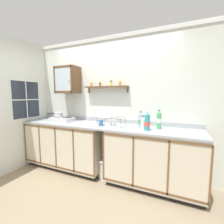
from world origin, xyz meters
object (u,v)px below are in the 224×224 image
at_px(bottle_opaque_white_1, 143,123).
at_px(sink, 90,125).
at_px(hot_plate_stove, 62,119).
at_px(bottle_detergent_teal_2, 147,122).
at_px(mug, 101,123).
at_px(saucepan, 58,114).
at_px(bottle_soda_green_3, 159,120).
at_px(trash_bin, 105,168).
at_px(dish_rack, 114,124).
at_px(bottle_water_blue_0, 140,120).
at_px(wall_cabinet, 68,80).

bearing_deg(bottle_opaque_white_1, sink, 176.06).
distance_m(sink, hot_plate_stove, 0.66).
distance_m(bottle_opaque_white_1, bottle_detergent_teal_2, 0.12).
bearing_deg(mug, saucepan, 173.96).
distance_m(hot_plate_stove, bottle_detergent_teal_2, 1.79).
bearing_deg(bottle_soda_green_3, saucepan, -178.66).
height_order(hot_plate_stove, trash_bin, hot_plate_stove).
relative_size(mug, trash_bin, 0.36).
distance_m(dish_rack, trash_bin, 0.83).
distance_m(hot_plate_stove, dish_rack, 1.19).
bearing_deg(sink, dish_rack, -4.95).
bearing_deg(bottle_water_blue_0, mug, -169.89).
relative_size(bottle_detergent_teal_2, mug, 2.43).
xyz_separation_m(saucepan, mug, (1.07, -0.11, -0.08)).
bearing_deg(trash_bin, dish_rack, 20.85).
bearing_deg(wall_cabinet, hot_plate_stove, -113.50).
distance_m(bottle_detergent_teal_2, dish_rack, 0.60).
height_order(dish_rack, trash_bin, dish_rack).
distance_m(sink, saucepan, 0.79).
bearing_deg(hot_plate_stove, saucepan, 171.32).
xyz_separation_m(dish_rack, wall_cabinet, (-1.13, 0.17, 0.82)).
xyz_separation_m(wall_cabinet, trash_bin, (0.98, -0.23, -1.63)).
xyz_separation_m(bottle_soda_green_3, trash_bin, (-0.89, -0.15, -0.92)).
xyz_separation_m(saucepan, bottle_water_blue_0, (1.76, 0.01, -0.01)).
relative_size(dish_rack, trash_bin, 0.93).
xyz_separation_m(hot_plate_stove, trash_bin, (1.04, -0.09, -0.81)).
xyz_separation_m(dish_rack, trash_bin, (-0.15, -0.06, -0.81)).
xyz_separation_m(bottle_opaque_white_1, mug, (-0.75, -0.04, -0.04)).
height_order(wall_cabinet, trash_bin, wall_cabinet).
relative_size(bottle_opaque_white_1, trash_bin, 0.63).
height_order(bottle_soda_green_3, dish_rack, bottle_soda_green_3).
relative_size(bottle_soda_green_3, dish_rack, 0.96).
xyz_separation_m(hot_plate_stove, dish_rack, (1.19, -0.03, -0.00)).
bearing_deg(sink, saucepan, -179.99).
bearing_deg(bottle_opaque_white_1, bottle_detergent_teal_2, -45.00).
relative_size(saucepan, trash_bin, 0.76).
bearing_deg(bottle_opaque_white_1, bottle_soda_green_3, 27.53).
bearing_deg(wall_cabinet, sink, -11.49).
height_order(sink, bottle_water_blue_0, sink).
bearing_deg(sink, bottle_soda_green_3, 2.14).
relative_size(sink, bottle_soda_green_3, 1.88).
bearing_deg(bottle_soda_green_3, bottle_opaque_white_1, -152.47).
distance_m(bottle_water_blue_0, bottle_soda_green_3, 0.30).
relative_size(hot_plate_stove, trash_bin, 1.37).
distance_m(saucepan, trash_bin, 1.47).
bearing_deg(sink, trash_bin, -15.43).
bearing_deg(bottle_detergent_teal_2, trash_bin, 176.61).
bearing_deg(bottle_opaque_white_1, saucepan, 177.74).
bearing_deg(saucepan, bottle_water_blue_0, 0.26).
xyz_separation_m(sink, saucepan, (-0.78, -0.00, 0.16)).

